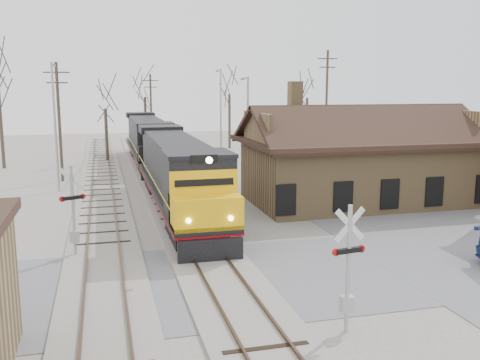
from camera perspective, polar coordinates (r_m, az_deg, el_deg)
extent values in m
plane|color=#A39E93|center=(21.60, -2.03, -10.61)|extent=(140.00, 140.00, 0.00)
cube|color=slate|center=(21.59, -2.03, -10.58)|extent=(60.00, 9.00, 0.03)
cube|color=#A39E93|center=(35.82, -7.26, -2.24)|extent=(3.40, 90.00, 0.12)
cube|color=#473323|center=(35.71, -8.40, -2.12)|extent=(0.08, 90.00, 0.14)
cube|color=#473323|center=(35.89, -6.13, -2.01)|extent=(0.08, 90.00, 0.14)
cube|color=#A39E93|center=(35.55, -14.47, -2.57)|extent=(3.40, 90.00, 0.12)
cube|color=#473323|center=(35.54, -15.64, -2.45)|extent=(0.08, 90.00, 0.14)
cube|color=#473323|center=(35.53, -13.32, -2.34)|extent=(0.08, 90.00, 0.14)
cube|color=#93774C|center=(36.14, 12.54, 0.85)|extent=(14.00, 8.00, 4.00)
cube|color=black|center=(35.88, 12.67, 4.16)|extent=(15.20, 9.20, 0.30)
cube|color=black|center=(33.77, 14.51, 5.44)|extent=(15.00, 4.71, 2.66)
cube|color=black|center=(37.85, 11.14, 6.03)|extent=(15.00, 4.71, 2.66)
cube|color=#93774C|center=(35.47, 5.89, 8.65)|extent=(0.80, 0.80, 2.20)
cube|color=black|center=(26.83, -4.73, -5.24)|extent=(2.57, 4.11, 1.03)
cube|color=black|center=(39.74, -8.04, -0.30)|extent=(2.57, 4.11, 1.03)
cube|color=black|center=(33.08, -6.74, -0.90)|extent=(3.08, 20.54, 0.36)
cube|color=maroon|center=(33.12, -6.73, -1.28)|extent=(3.10, 20.54, 0.12)
cube|color=black|center=(34.08, -7.09, 2.13)|extent=(2.67, 14.89, 2.87)
cube|color=black|center=(25.41, -4.45, -0.52)|extent=(3.08, 2.87, 2.87)
cube|color=yellow|center=(23.91, -3.68, -3.31)|extent=(3.08, 1.85, 1.44)
cube|color=black|center=(23.35, -3.16, -7.56)|extent=(2.87, 0.25, 1.03)
cylinder|color=#FFF2CC|center=(22.55, -3.30, 2.12)|extent=(0.29, 0.10, 0.29)
cube|color=black|center=(47.29, -9.12, 1.32)|extent=(2.57, 4.11, 1.03)
cube|color=black|center=(60.48, -10.35, 3.16)|extent=(2.57, 4.11, 1.03)
cube|color=black|center=(53.77, -9.83, 3.22)|extent=(3.08, 20.54, 0.36)
cube|color=maroon|center=(53.80, -9.83, 2.98)|extent=(3.10, 20.54, 0.12)
cube|color=black|center=(54.89, -10.00, 5.02)|extent=(2.67, 14.89, 2.87)
cube|color=black|center=(46.08, -9.09, 4.12)|extent=(3.08, 2.87, 2.87)
cube|color=black|center=(44.45, -8.84, 2.78)|extent=(3.08, 1.85, 1.44)
cube|color=black|center=(43.66, -8.65, 0.61)|extent=(2.87, 0.25, 1.03)
cylinder|color=#A5A8AD|center=(16.98, 11.46, -9.34)|extent=(0.14, 0.14, 4.07)
cube|color=silver|center=(16.57, 11.63, -4.69)|extent=(1.06, 0.19, 1.07)
cube|color=silver|center=(16.57, 11.63, -4.69)|extent=(1.06, 0.19, 1.07)
cube|color=black|center=(16.79, 11.53, -7.37)|extent=(0.93, 0.28, 0.15)
cylinder|color=#B20C0C|center=(16.55, 10.21, -7.59)|extent=(0.25, 0.11, 0.24)
cylinder|color=#B20C0C|center=(17.05, 12.82, -7.16)|extent=(0.25, 0.11, 0.24)
cube|color=#A5A8AD|center=(17.38, 11.33, -12.83)|extent=(0.41, 0.31, 0.51)
cylinder|color=#A5A8AD|center=(24.96, -17.37, -3.23)|extent=(0.15, 0.15, 4.18)
cube|color=silver|center=(24.67, -17.54, 0.08)|extent=(1.02, 0.46, 1.09)
cube|color=silver|center=(24.67, -17.54, 0.08)|extent=(1.02, 0.46, 1.09)
cube|color=black|center=(24.82, -17.44, -1.82)|extent=(0.92, 0.51, 0.16)
cylinder|color=#B20C0C|center=(24.98, -16.43, -1.69)|extent=(0.26, 0.17, 0.25)
cylinder|color=#B20C0C|center=(24.67, -18.46, -1.95)|extent=(0.26, 0.17, 0.25)
cube|color=#A5A8AD|center=(25.23, -17.23, -5.77)|extent=(0.42, 0.31, 0.52)
cylinder|color=#A5A8AD|center=(40.66, -19.10, 5.27)|extent=(0.18, 0.18, 9.27)
cylinder|color=#A5A8AD|center=(41.48, -19.37, 11.62)|extent=(0.12, 1.80, 0.12)
cube|color=#A5A8AD|center=(42.27, -19.28, 11.45)|extent=(0.25, 0.50, 0.12)
cylinder|color=#A5A8AD|center=(41.05, 0.83, 5.18)|extent=(0.18, 0.18, 8.31)
cylinder|color=#A5A8AD|center=(41.78, 0.51, 10.83)|extent=(0.12, 1.80, 0.12)
cube|color=#A5A8AD|center=(42.55, 0.23, 10.68)|extent=(0.25, 0.50, 0.12)
cylinder|color=#A5A8AD|center=(53.63, -2.05, 6.82)|extent=(0.18, 0.18, 9.26)
cylinder|color=#A5A8AD|center=(54.45, -2.29, 11.63)|extent=(0.12, 1.80, 0.12)
cube|color=#A5A8AD|center=(55.23, -2.47, 11.50)|extent=(0.25, 0.50, 0.12)
cylinder|color=#382D23|center=(45.05, -18.70, 5.82)|extent=(0.24, 0.24, 9.45)
cube|color=#382D23|center=(44.97, -18.99, 10.81)|extent=(2.00, 0.10, 0.10)
cube|color=#382D23|center=(44.96, -18.93, 9.79)|extent=(1.60, 0.10, 0.10)
cylinder|color=#382D23|center=(67.94, -9.45, 7.28)|extent=(0.24, 0.24, 9.06)
cube|color=#382D23|center=(67.87, -9.54, 10.42)|extent=(2.00, 0.10, 0.10)
cube|color=#382D23|center=(67.87, -9.52, 9.75)|extent=(1.60, 0.10, 0.10)
cylinder|color=#382D23|center=(52.72, 9.19, 7.57)|extent=(0.24, 0.24, 10.96)
cube|color=#382D23|center=(52.74, 9.34, 12.66)|extent=(2.00, 0.10, 0.10)
cube|color=#382D23|center=(52.71, 9.31, 11.79)|extent=(1.60, 0.10, 0.10)
cylinder|color=#382D23|center=(54.34, -24.12, 5.09)|extent=(0.32, 0.32, 7.54)
cylinder|color=#382D23|center=(56.06, -14.05, 4.66)|extent=(0.32, 0.32, 5.35)
cylinder|color=#382D23|center=(66.14, -10.02, 5.99)|extent=(0.32, 0.32, 6.30)
cylinder|color=#382D23|center=(66.04, -1.13, 6.28)|extent=(0.32, 0.32, 6.63)
cylinder|color=#382D23|center=(62.78, 7.12, 5.84)|extent=(0.32, 0.32, 6.25)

